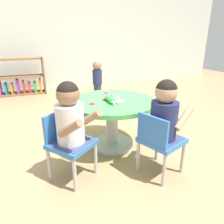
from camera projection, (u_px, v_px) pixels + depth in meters
ground_plane at (112, 145)px, 2.19m from camera, size 10.00×10.00×0.00m
back_wall at (60, 20)px, 4.34m from camera, size 8.00×0.12×2.80m
craft_table at (112, 112)px, 2.07m from camera, size 0.85×0.85×0.50m
child_chair_left at (68, 142)px, 1.62m from camera, size 0.42×0.42×0.54m
seated_child_left at (70, 116)px, 1.52m from camera, size 0.42×0.44×0.51m
child_chair_right at (159, 140)px, 1.64m from camera, size 0.38×0.38×0.54m
seated_child_right at (165, 113)px, 1.59m from camera, size 0.42×0.37×0.51m
bookshelf_low at (20, 80)px, 4.01m from camera, size 0.93×0.28×0.70m
toddler_standing at (97, 79)px, 3.75m from camera, size 0.17×0.17×0.67m
rolling_pin at (110, 100)px, 1.95m from camera, size 0.05×0.23×0.05m
craft_scissors at (115, 96)px, 2.17m from camera, size 0.07×0.14×0.01m
playdough_blob_0 at (119, 102)px, 1.94m from camera, size 0.11×0.11×0.02m
cookie_cutter_0 at (92, 104)px, 1.90m from camera, size 0.05×0.05×0.01m
cookie_cutter_1 at (106, 93)px, 2.27m from camera, size 0.06×0.06×0.01m
cookie_cutter_2 at (104, 99)px, 2.03m from camera, size 0.05×0.05×0.01m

